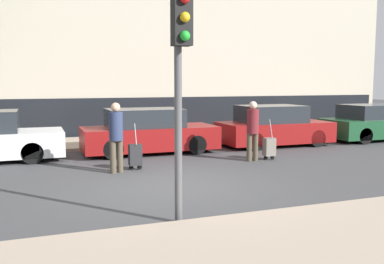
# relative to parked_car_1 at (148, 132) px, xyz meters

# --- Properties ---
(ground_plane) EXTENTS (80.00, 80.00, 0.00)m
(ground_plane) POSITION_rel_parked_car_1_xyz_m (-0.69, -4.51, -0.66)
(ground_plane) COLOR #424244
(sidewalk_near) EXTENTS (28.00, 2.50, 0.12)m
(sidewalk_near) POSITION_rel_parked_car_1_xyz_m (-0.69, -8.26, -0.60)
(sidewalk_near) COLOR tan
(sidewalk_near) RESTS_ON ground_plane
(sidewalk_far) EXTENTS (28.00, 3.00, 0.12)m
(sidewalk_far) POSITION_rel_parked_car_1_xyz_m (-0.69, 2.49, -0.60)
(sidewalk_far) COLOR tan
(sidewalk_far) RESTS_ON ground_plane
(building_facade) EXTENTS (28.00, 3.41, 10.89)m
(building_facade) POSITION_rel_parked_car_1_xyz_m (-0.69, 6.36, 4.77)
(building_facade) COLOR #B7AD99
(building_facade) RESTS_ON ground_plane
(parked_car_1) EXTENTS (4.20, 1.73, 1.41)m
(parked_car_1) POSITION_rel_parked_car_1_xyz_m (0.00, 0.00, 0.00)
(parked_car_1) COLOR maroon
(parked_car_1) RESTS_ON ground_plane
(parked_car_2) EXTENTS (3.92, 1.83, 1.43)m
(parked_car_2) POSITION_rel_parked_car_1_xyz_m (4.57, 0.05, 0.01)
(parked_car_2) COLOR maroon
(parked_car_2) RESTS_ON ground_plane
(parked_car_3) EXTENTS (4.15, 1.83, 1.38)m
(parked_car_3) POSITION_rel_parked_car_1_xyz_m (9.10, 0.00, -0.01)
(parked_car_3) COLOR #194728
(parked_car_3) RESTS_ON ground_plane
(pedestrian_left) EXTENTS (0.34, 0.34, 1.74)m
(pedestrian_left) POSITION_rel_parked_car_1_xyz_m (-1.49, -2.63, 0.33)
(pedestrian_left) COLOR #4C4233
(pedestrian_left) RESTS_ON ground_plane
(trolley_left) EXTENTS (0.34, 0.29, 1.20)m
(trolley_left) POSITION_rel_parked_car_1_xyz_m (-0.98, -2.43, -0.27)
(trolley_left) COLOR #262628
(trolley_left) RESTS_ON ground_plane
(pedestrian_right) EXTENTS (0.35, 0.34, 1.71)m
(pedestrian_right) POSITION_rel_parked_car_1_xyz_m (2.43, -2.37, 0.31)
(pedestrian_right) COLOR #4C4233
(pedestrian_right) RESTS_ON ground_plane
(trolley_right) EXTENTS (0.34, 0.29, 1.18)m
(trolley_right) POSITION_rel_parked_car_1_xyz_m (2.98, -2.37, -0.28)
(trolley_right) COLOR slate
(trolley_right) RESTS_ON ground_plane
(traffic_light) EXTENTS (0.28, 0.47, 3.57)m
(traffic_light) POSITION_rel_parked_car_1_xyz_m (-1.26, -6.88, 1.89)
(traffic_light) COLOR #515154
(traffic_light) RESTS_ON ground_plane
(parked_bicycle) EXTENTS (1.77, 0.06, 0.96)m
(parked_bicycle) POSITION_rel_parked_car_1_xyz_m (1.07, 2.67, -0.17)
(parked_bicycle) COLOR black
(parked_bicycle) RESTS_ON sidewalk_far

